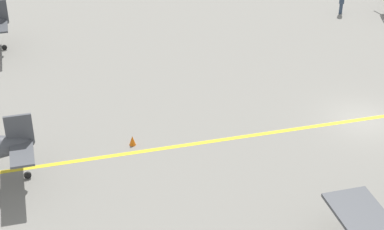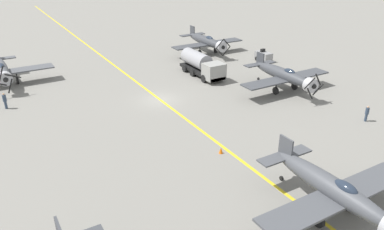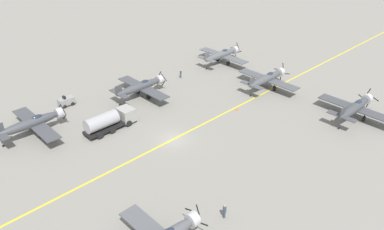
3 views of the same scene
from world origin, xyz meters
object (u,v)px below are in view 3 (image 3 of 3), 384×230
at_px(traffic_cone, 237,109).
at_px(airplane_mid_left, 141,86).
at_px(ground_crew_inspecting, 181,74).
at_px(airplane_far_center, 267,78).
at_px(airplane_far_left, 222,55).
at_px(fuel_tanker, 110,120).
at_px(airplane_far_right, 355,107).
at_px(ground_crew_walking, 225,211).
at_px(airplane_near_left, 33,123).
at_px(tow_tractor, 66,101).

bearing_deg(traffic_cone, airplane_mid_left, -150.62).
height_order(airplane_mid_left, ground_crew_inspecting, airplane_mid_left).
bearing_deg(airplane_mid_left, airplane_far_center, 67.36).
distance_m(airplane_far_left, airplane_mid_left, 21.61).
xyz_separation_m(airplane_far_center, ground_crew_inspecting, (-14.32, -8.01, -1.11)).
bearing_deg(fuel_tanker, airplane_mid_left, 118.51).
xyz_separation_m(airplane_far_right, ground_crew_walking, (0.18, -30.44, -1.04)).
xyz_separation_m(airplane_far_right, airplane_far_left, (-29.82, 2.29, -0.00)).
xyz_separation_m(airplane_far_left, fuel_tanker, (6.17, -31.45, -0.50)).
bearing_deg(airplane_far_right, airplane_near_left, -133.85).
xyz_separation_m(airplane_mid_left, fuel_tanker, (5.35, -9.85, -0.50)).
distance_m(airplane_far_left, ground_crew_walking, 44.41).
bearing_deg(tow_tractor, ground_crew_walking, -0.33).
xyz_separation_m(airplane_near_left, airplane_far_left, (0.20, 40.21, 0.00)).
bearing_deg(airplane_far_center, ground_crew_inspecting, -141.68).
height_order(airplane_near_left, ground_crew_walking, airplane_near_left).
height_order(airplane_far_left, traffic_cone, airplane_far_left).
bearing_deg(ground_crew_inspecting, airplane_far_right, 16.41).
height_order(airplane_far_left, ground_crew_inspecting, airplane_far_left).
xyz_separation_m(airplane_far_center, traffic_cone, (1.65, -10.15, -1.74)).
bearing_deg(airplane_far_right, airplane_mid_left, -151.83).
height_order(airplane_far_center, ground_crew_walking, airplane_far_center).
distance_m(airplane_far_right, airplane_far_left, 29.90).
height_order(fuel_tanker, tow_tractor, fuel_tanker).
height_order(airplane_far_right, traffic_cone, airplane_far_right).
bearing_deg(tow_tractor, airplane_far_right, 40.67).
distance_m(airplane_far_right, traffic_cone, 18.20).
height_order(airplane_far_right, fuel_tanker, airplane_far_right).
bearing_deg(ground_crew_walking, airplane_mid_left, 159.13).
height_order(fuel_tanker, ground_crew_walking, fuel_tanker).
height_order(airplane_near_left, ground_crew_inspecting, airplane_near_left).
distance_m(fuel_tanker, tow_tractor, 11.62).
distance_m(airplane_mid_left, ground_crew_walking, 31.25).
relative_size(fuel_tanker, ground_crew_walking, 4.48).
bearing_deg(tow_tractor, airplane_near_left, -56.05).
distance_m(fuel_tanker, ground_crew_inspecting, 21.32).
height_order(tow_tractor, ground_crew_inspecting, tow_tractor).
distance_m(airplane_far_left, fuel_tanker, 32.06).
distance_m(tow_tractor, ground_crew_inspecting, 21.86).
distance_m(airplane_far_left, traffic_cone, 20.51).
bearing_deg(airplane_near_left, ground_crew_walking, -1.74).
bearing_deg(fuel_tanker, airplane_far_left, 101.10).
bearing_deg(airplane_far_right, tow_tractor, -144.82).
distance_m(airplane_far_right, fuel_tanker, 37.55).
height_order(airplane_far_left, airplane_mid_left, same).
relative_size(airplane_far_right, ground_crew_walking, 6.72).
relative_size(airplane_far_left, tow_tractor, 4.62).
xyz_separation_m(airplane_mid_left, ground_crew_walking, (29.18, -11.13, -1.04)).
xyz_separation_m(ground_crew_walking, ground_crew_inspecting, (-30.50, 21.51, -0.07)).
xyz_separation_m(airplane_near_left, ground_crew_inspecting, (-0.30, 29.00, -1.11)).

